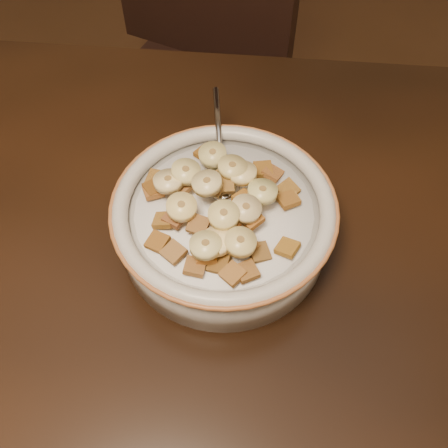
# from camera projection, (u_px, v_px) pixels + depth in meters

# --- Properties ---
(table) EXTENTS (1.43, 0.95, 0.04)m
(table) POSITION_uv_depth(u_px,v_px,m) (20.00, 317.00, 0.54)
(table) COLOR black
(table) RESTS_ON floor
(chair) EXTENTS (0.55, 0.55, 0.98)m
(chair) POSITION_uv_depth(u_px,v_px,m) (192.00, 97.00, 1.10)
(chair) COLOR black
(chair) RESTS_ON floor
(cereal_bowl) EXTENTS (0.23, 0.23, 0.06)m
(cereal_bowl) POSITION_uv_depth(u_px,v_px,m) (224.00, 225.00, 0.55)
(cereal_bowl) COLOR silver
(cereal_bowl) RESTS_ON table
(milk) EXTENTS (0.19, 0.19, 0.00)m
(milk) POSITION_uv_depth(u_px,v_px,m) (224.00, 210.00, 0.53)
(milk) COLOR white
(milk) RESTS_ON cereal_bowl
(spoon) EXTENTS (0.05, 0.06, 0.01)m
(spoon) POSITION_uv_depth(u_px,v_px,m) (222.00, 181.00, 0.55)
(spoon) COLOR gray
(spoon) RESTS_ON cereal_bowl
(cereal_square_0) EXTENTS (0.03, 0.03, 0.01)m
(cereal_square_0) POSITION_uv_depth(u_px,v_px,m) (182.00, 186.00, 0.53)
(cereal_square_0) COLOR brown
(cereal_square_0) RESTS_ON milk
(cereal_square_1) EXTENTS (0.03, 0.03, 0.01)m
(cereal_square_1) POSITION_uv_depth(u_px,v_px,m) (251.00, 219.00, 0.50)
(cereal_square_1) COLOR brown
(cereal_square_1) RESTS_ON milk
(cereal_square_2) EXTENTS (0.02, 0.02, 0.01)m
(cereal_square_2) POSITION_uv_depth(u_px,v_px,m) (163.00, 220.00, 0.51)
(cereal_square_2) COLOR brown
(cereal_square_2) RESTS_ON milk
(cereal_square_3) EXTENTS (0.02, 0.02, 0.01)m
(cereal_square_3) POSITION_uv_depth(u_px,v_px,m) (219.00, 264.00, 0.48)
(cereal_square_3) COLOR brown
(cereal_square_3) RESTS_ON milk
(cereal_square_4) EXTENTS (0.03, 0.03, 0.01)m
(cereal_square_4) POSITION_uv_depth(u_px,v_px,m) (174.00, 252.00, 0.49)
(cereal_square_4) COLOR brown
(cereal_square_4) RESTS_ON milk
(cereal_square_5) EXTENTS (0.03, 0.03, 0.01)m
(cereal_square_5) POSITION_uv_depth(u_px,v_px,m) (248.00, 208.00, 0.51)
(cereal_square_5) COLOR brown
(cereal_square_5) RESTS_ON milk
(cereal_square_6) EXTENTS (0.03, 0.03, 0.01)m
(cereal_square_6) POSITION_uv_depth(u_px,v_px,m) (205.00, 153.00, 0.57)
(cereal_square_6) COLOR brown
(cereal_square_6) RESTS_ON milk
(cereal_square_7) EXTENTS (0.02, 0.02, 0.01)m
(cereal_square_7) POSITION_uv_depth(u_px,v_px,m) (195.00, 267.00, 0.48)
(cereal_square_7) COLOR brown
(cereal_square_7) RESTS_ON milk
(cereal_square_8) EXTENTS (0.03, 0.03, 0.01)m
(cereal_square_8) POSITION_uv_depth(u_px,v_px,m) (175.00, 218.00, 0.51)
(cereal_square_8) COLOR brown
(cereal_square_8) RESTS_ON milk
(cereal_square_9) EXTENTS (0.03, 0.03, 0.01)m
(cereal_square_9) POSITION_uv_depth(u_px,v_px,m) (272.00, 173.00, 0.55)
(cereal_square_9) COLOR brown
(cereal_square_9) RESTS_ON milk
(cereal_square_10) EXTENTS (0.03, 0.03, 0.01)m
(cereal_square_10) POSITION_uv_depth(u_px,v_px,m) (289.00, 199.00, 0.53)
(cereal_square_10) COLOR olive
(cereal_square_10) RESTS_ON milk
(cereal_square_11) EXTENTS (0.03, 0.03, 0.01)m
(cereal_square_11) POSITION_uv_depth(u_px,v_px,m) (247.00, 271.00, 0.48)
(cereal_square_11) COLOR brown
(cereal_square_11) RESTS_ON milk
(cereal_square_12) EXTENTS (0.03, 0.03, 0.01)m
(cereal_square_12) POSITION_uv_depth(u_px,v_px,m) (287.00, 248.00, 0.49)
(cereal_square_12) COLOR #94641E
(cereal_square_12) RESTS_ON milk
(cereal_square_13) EXTENTS (0.02, 0.02, 0.01)m
(cereal_square_13) POSITION_uv_depth(u_px,v_px,m) (224.00, 212.00, 0.50)
(cereal_square_13) COLOR brown
(cereal_square_13) RESTS_ON milk
(cereal_square_14) EXTENTS (0.03, 0.03, 0.01)m
(cereal_square_14) POSITION_uv_depth(u_px,v_px,m) (158.00, 242.00, 0.50)
(cereal_square_14) COLOR brown
(cereal_square_14) RESTS_ON milk
(cereal_square_15) EXTENTS (0.02, 0.02, 0.01)m
(cereal_square_15) POSITION_uv_depth(u_px,v_px,m) (206.00, 255.00, 0.49)
(cereal_square_15) COLOR brown
(cereal_square_15) RESTS_ON milk
(cereal_square_16) EXTENTS (0.03, 0.03, 0.01)m
(cereal_square_16) POSITION_uv_depth(u_px,v_px,m) (288.00, 200.00, 0.53)
(cereal_square_16) COLOR brown
(cereal_square_16) RESTS_ON milk
(cereal_square_17) EXTENTS (0.03, 0.03, 0.01)m
(cereal_square_17) POSITION_uv_depth(u_px,v_px,m) (233.00, 274.00, 0.47)
(cereal_square_17) COLOR brown
(cereal_square_17) RESTS_ON milk
(cereal_square_18) EXTENTS (0.03, 0.03, 0.01)m
(cereal_square_18) POSITION_uv_depth(u_px,v_px,m) (154.00, 188.00, 0.53)
(cereal_square_18) COLOR brown
(cereal_square_18) RESTS_ON milk
(cereal_square_19) EXTENTS (0.02, 0.02, 0.01)m
(cereal_square_19) POSITION_uv_depth(u_px,v_px,m) (198.00, 225.00, 0.50)
(cereal_square_19) COLOR brown
(cereal_square_19) RESTS_ON milk
(cereal_square_20) EXTENTS (0.03, 0.03, 0.01)m
(cereal_square_20) POSITION_uv_depth(u_px,v_px,m) (227.00, 226.00, 0.49)
(cereal_square_20) COLOR brown
(cereal_square_20) RESTS_ON milk
(cereal_square_21) EXTENTS (0.03, 0.03, 0.01)m
(cereal_square_21) POSITION_uv_depth(u_px,v_px,m) (153.00, 191.00, 0.53)
(cereal_square_21) COLOR brown
(cereal_square_21) RESTS_ON milk
(cereal_square_22) EXTENTS (0.03, 0.03, 0.01)m
(cereal_square_22) POSITION_uv_depth(u_px,v_px,m) (216.00, 186.00, 0.52)
(cereal_square_22) COLOR brown
(cereal_square_22) RESTS_ON milk
(cereal_square_23) EXTENTS (0.02, 0.02, 0.01)m
(cereal_square_23) POSITION_uv_depth(u_px,v_px,m) (156.00, 179.00, 0.54)
(cereal_square_23) COLOR brown
(cereal_square_23) RESTS_ON milk
(cereal_square_24) EXTENTS (0.03, 0.03, 0.01)m
(cereal_square_24) POSITION_uv_depth(u_px,v_px,m) (259.00, 252.00, 0.49)
(cereal_square_24) COLOR brown
(cereal_square_24) RESTS_ON milk
(cereal_square_25) EXTENTS (0.02, 0.02, 0.01)m
(cereal_square_25) POSITION_uv_depth(u_px,v_px,m) (224.00, 184.00, 0.52)
(cereal_square_25) COLOR brown
(cereal_square_25) RESTS_ON milk
(cereal_square_26) EXTENTS (0.03, 0.03, 0.01)m
(cereal_square_26) POSITION_uv_depth(u_px,v_px,m) (288.00, 190.00, 0.54)
(cereal_square_26) COLOR brown
(cereal_square_26) RESTS_ON milk
(cereal_square_27) EXTENTS (0.03, 0.03, 0.01)m
(cereal_square_27) POSITION_uv_depth(u_px,v_px,m) (223.00, 177.00, 0.53)
(cereal_square_27) COLOR #925B28
(cereal_square_27) RESTS_ON milk
(cereal_square_28) EXTENTS (0.02, 0.02, 0.01)m
(cereal_square_28) POSITION_uv_depth(u_px,v_px,m) (263.00, 169.00, 0.55)
(cereal_square_28) COLOR brown
(cereal_square_28) RESTS_ON milk
(cereal_square_29) EXTENTS (0.03, 0.03, 0.01)m
(cereal_square_29) POSITION_uv_depth(u_px,v_px,m) (245.00, 199.00, 0.51)
(cereal_square_29) COLOR brown
(cereal_square_29) RESTS_ON milk
(cereal_square_30) EXTENTS (0.03, 0.03, 0.01)m
(cereal_square_30) POSITION_uv_depth(u_px,v_px,m) (246.00, 244.00, 0.49)
(cereal_square_30) COLOR olive
(cereal_square_30) RESTS_ON milk
(cereal_square_31) EXTENTS (0.03, 0.03, 0.01)m
(cereal_square_31) POSITION_uv_depth(u_px,v_px,m) (209.00, 239.00, 0.49)
(cereal_square_31) COLOR brown
(cereal_square_31) RESTS_ON milk
(banana_slice_0) EXTENTS (0.04, 0.04, 0.01)m
(banana_slice_0) POSITION_uv_depth(u_px,v_px,m) (242.00, 173.00, 0.52)
(banana_slice_0) COLOR beige
(banana_slice_0) RESTS_ON milk
(banana_slice_1) EXTENTS (0.04, 0.04, 0.01)m
(banana_slice_1) POSITION_uv_depth(u_px,v_px,m) (224.00, 215.00, 0.49)
(banana_slice_1) COLOR #F5E086
(banana_slice_1) RESTS_ON milk
(banana_slice_2) EXTENTS (0.03, 0.03, 0.01)m
(banana_slice_2) POSITION_uv_depth(u_px,v_px,m) (186.00, 172.00, 0.52)
(banana_slice_2) COLOR #DECC85
(banana_slice_2) RESTS_ON milk
(banana_slice_3) EXTENTS (0.04, 0.04, 0.01)m
(banana_slice_3) POSITION_uv_depth(u_px,v_px,m) (217.00, 241.00, 0.48)
(banana_slice_3) COLOR #FFE796
(banana_slice_3) RESTS_ON milk
(banana_slice_4) EXTENTS (0.04, 0.04, 0.01)m
(banana_slice_4) POSITION_uv_depth(u_px,v_px,m) (232.00, 167.00, 0.52)
(banana_slice_4) COLOR #D8CE81
(banana_slice_4) RESTS_ON milk
(banana_slice_5) EXTENTS (0.04, 0.04, 0.01)m
(banana_slice_5) POSITION_uv_depth(u_px,v_px,m) (240.00, 242.00, 0.47)
(banana_slice_5) COLOR tan
(banana_slice_5) RESTS_ON milk
(banana_slice_6) EXTENTS (0.04, 0.04, 0.01)m
(banana_slice_6) POSITION_uv_depth(u_px,v_px,m) (263.00, 192.00, 0.51)
(banana_slice_6) COLOR #CFC673
(banana_slice_6) RESTS_ON milk
(banana_slice_7) EXTENTS (0.04, 0.04, 0.01)m
(banana_slice_7) POSITION_uv_depth(u_px,v_px,m) (182.00, 207.00, 0.50)
(banana_slice_7) COLOR #F1D988
(banana_slice_7) RESTS_ON milk
(banana_slice_8) EXTENTS (0.04, 0.04, 0.01)m
(banana_slice_8) POSITION_uv_depth(u_px,v_px,m) (206.00, 245.00, 0.47)
(banana_slice_8) COLOR beige
(banana_slice_8) RESTS_ON milk
(banana_slice_9) EXTENTS (0.04, 0.04, 0.01)m
(banana_slice_9) POSITION_uv_depth(u_px,v_px,m) (246.00, 209.00, 0.49)
(banana_slice_9) COLOR beige
(banana_slice_9) RESTS_ON milk
(banana_slice_10) EXTENTS (0.04, 0.04, 0.01)m
(banana_slice_10) POSITION_uv_depth(u_px,v_px,m) (207.00, 183.00, 0.51)
(banana_slice_10) COLOR #FFEF9C
(banana_slice_10) RESTS_ON milk
(banana_slice_11) EXTENTS (0.03, 0.03, 0.02)m
(banana_slice_11) POSITION_uv_depth(u_px,v_px,m) (168.00, 181.00, 0.52)
(banana_slice_11) COLOR #DDC484
(banana_slice_11) RESTS_ON milk
(banana_slice_12) EXTENTS (0.04, 0.04, 0.01)m
(banana_slice_12) POSITION_uv_depth(u_px,v_px,m) (213.00, 155.00, 0.55)
(banana_slice_12) COLOR #D6C276
(banana_slice_12) RESTS_ON milk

